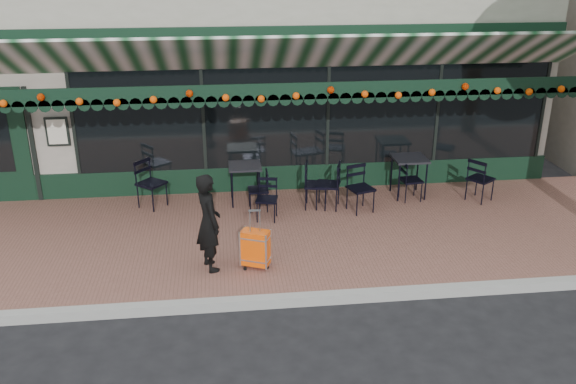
{
  "coord_description": "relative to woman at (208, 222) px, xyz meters",
  "views": [
    {
      "loc": [
        -0.7,
        -7.39,
        4.65
      ],
      "look_at": [
        0.35,
        1.6,
        1.04
      ],
      "focal_mm": 38.0,
      "sensor_mm": 36.0,
      "label": 1
    }
  ],
  "objects": [
    {
      "name": "cafe_table_a",
      "position": [
        3.83,
        2.5,
        -0.05
      ],
      "size": [
        0.64,
        0.64,
        0.78
      ],
      "color": "black",
      "rests_on": "sidewalk"
    },
    {
      "name": "chair_b_front",
      "position": [
        1.0,
        1.68,
        -0.38
      ],
      "size": [
        0.45,
        0.45,
        0.75
      ],
      "primitive_type": null,
      "rotation": [
        0.0,
        0.0,
        -0.21
      ],
      "color": "black",
      "rests_on": "sidewalk"
    },
    {
      "name": "chair_a_extra",
      "position": [
        5.12,
        2.1,
        -0.33
      ],
      "size": [
        0.6,
        0.6,
        0.86
      ],
      "primitive_type": null,
      "rotation": [
        0.0,
        0.0,
        2.19
      ],
      "color": "black",
      "rests_on": "sidewalk"
    },
    {
      "name": "ground",
      "position": [
        0.92,
        -0.86,
        -0.9
      ],
      "size": [
        80.0,
        80.0,
        0.0
      ],
      "primitive_type": "plane",
      "color": "black",
      "rests_on": "ground"
    },
    {
      "name": "chair_a_front",
      "position": [
        2.73,
        1.86,
        -0.32
      ],
      "size": [
        0.55,
        0.55,
        0.87
      ],
      "primitive_type": null,
      "rotation": [
        0.0,
        0.0,
        0.33
      ],
      "color": "black",
      "rests_on": "sidewalk"
    },
    {
      "name": "woman",
      "position": [
        0.0,
        0.0,
        0.0
      ],
      "size": [
        0.53,
        0.64,
        1.51
      ],
      "primitive_type": "imported",
      "rotation": [
        0.0,
        0.0,
        1.92
      ],
      "color": "black",
      "rests_on": "sidewalk"
    },
    {
      "name": "curb",
      "position": [
        0.92,
        -0.94,
        -0.83
      ],
      "size": [
        18.0,
        0.16,
        0.15
      ],
      "primitive_type": "cube",
      "color": "#9E9E99",
      "rests_on": "ground"
    },
    {
      "name": "chair_solo",
      "position": [
        -1.08,
        2.5,
        -0.3
      ],
      "size": [
        0.64,
        0.64,
        0.91
      ],
      "primitive_type": null,
      "rotation": [
        0.0,
        0.0,
        0.9
      ],
      "color": "black",
      "rests_on": "sidewalk"
    },
    {
      "name": "chair_b_right",
      "position": [
        1.95,
        2.12,
        -0.32
      ],
      "size": [
        0.52,
        0.52,
        0.87
      ],
      "primitive_type": null,
      "rotation": [
        0.0,
        0.0,
        1.37
      ],
      "color": "black",
      "rests_on": "sidewalk"
    },
    {
      "name": "sidewalk",
      "position": [
        0.92,
        1.14,
        -0.83
      ],
      "size": [
        18.0,
        4.0,
        0.15
      ],
      "primitive_type": "cube",
      "color": "brown",
      "rests_on": "ground"
    },
    {
      "name": "cafe_table_b",
      "position": [
        0.66,
        2.53,
        -0.08
      ],
      "size": [
        0.61,
        0.61,
        0.75
      ],
      "color": "black",
      "rests_on": "sidewalk"
    },
    {
      "name": "chair_a_left",
      "position": [
        2.17,
        2.09,
        -0.31
      ],
      "size": [
        0.56,
        0.56,
        0.89
      ],
      "primitive_type": null,
      "rotation": [
        0.0,
        0.0,
        -1.87
      ],
      "color": "black",
      "rests_on": "sidewalk"
    },
    {
      "name": "chair_b_left",
      "position": [
        0.88,
        2.14,
        -0.37
      ],
      "size": [
        0.38,
        0.38,
        0.76
      ],
      "primitive_type": null,
      "rotation": [
        0.0,
        0.0,
        -1.57
      ],
      "color": "black",
      "rests_on": "sidewalk"
    },
    {
      "name": "suitcase",
      "position": [
        0.68,
        -0.06,
        -0.44
      ],
      "size": [
        0.47,
        0.37,
        0.94
      ],
      "rotation": [
        0.0,
        0.0,
        -0.4
      ],
      "color": "#FF5208",
      "rests_on": "sidewalk"
    },
    {
      "name": "chair_a_right",
      "position": [
        3.81,
        2.29,
        -0.36
      ],
      "size": [
        0.43,
        0.43,
        0.78
      ],
      "primitive_type": null,
      "rotation": [
        0.0,
        0.0,
        1.68
      ],
      "color": "black",
      "rests_on": "sidewalk"
    },
    {
      "name": "restaurant_building",
      "position": [
        0.92,
        6.97,
        1.37
      ],
      "size": [
        12.0,
        9.6,
        4.5
      ],
      "color": "gray",
      "rests_on": "ground"
    }
  ]
}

